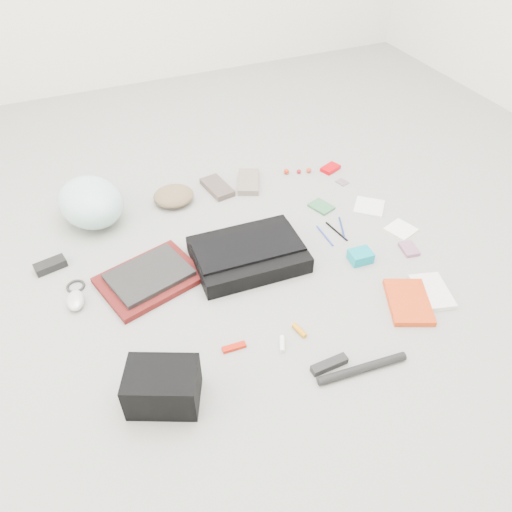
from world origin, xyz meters
name	(u,v)px	position (x,y,z in m)	size (l,w,h in m)	color
ground_plane	(256,265)	(0.00, 0.00, 0.00)	(4.00, 4.00, 0.00)	gray
messenger_bag	(248,255)	(-0.02, 0.03, 0.04)	(0.44, 0.31, 0.07)	black
bag_flap	(248,247)	(-0.02, 0.03, 0.08)	(0.43, 0.20, 0.01)	black
laptop_sleeve	(150,279)	(-0.42, 0.08, 0.01)	(0.37, 0.28, 0.03)	#591211
laptop	(149,275)	(-0.42, 0.08, 0.04)	(0.30, 0.22, 0.02)	black
bike_helmet	(91,202)	(-0.55, 0.57, 0.10)	(0.27, 0.34, 0.20)	silver
beanie	(174,196)	(-0.18, 0.56, 0.03)	(0.19, 0.18, 0.07)	brown
mitten_left	(217,187)	(0.04, 0.58, 0.01)	(0.10, 0.19, 0.03)	brown
mitten_right	(249,182)	(0.20, 0.56, 0.02)	(0.10, 0.20, 0.03)	gray
power_brick	(50,265)	(-0.78, 0.31, 0.02)	(0.12, 0.06, 0.03)	black
cable_coil	(76,286)	(-0.70, 0.16, 0.01)	(0.07, 0.07, 0.01)	black
mouse	(76,300)	(-0.71, 0.07, 0.02)	(0.06, 0.11, 0.04)	silver
camera_bag	(163,387)	(-0.51, -0.46, 0.07)	(0.22, 0.15, 0.14)	black
multitool	(234,347)	(-0.24, -0.36, 0.01)	(0.08, 0.02, 0.01)	#AE1404
toiletry_tube_white	(282,344)	(-0.08, -0.42, 0.01)	(0.02, 0.02, 0.06)	white
toiletry_tube_orange	(299,330)	(0.00, -0.39, 0.01)	(0.02, 0.02, 0.07)	orange
u_lock	(329,365)	(0.03, -0.56, 0.01)	(0.13, 0.03, 0.03)	black
bike_pump	(362,368)	(0.12, -0.62, 0.01)	(0.03, 0.03, 0.32)	black
book_red	(408,302)	(0.44, -0.43, 0.01)	(0.15, 0.23, 0.02)	red
book_white	(432,292)	(0.56, -0.42, 0.01)	(0.12, 0.19, 0.02)	silver
notepad	(321,207)	(0.44, 0.24, 0.01)	(0.08, 0.11, 0.01)	#2F6640
pen_blue	(325,236)	(0.35, 0.05, 0.00)	(0.01, 0.01, 0.15)	#2639A5
pen_black	(337,231)	(0.41, 0.06, 0.00)	(0.01, 0.01, 0.15)	black
pen_navy	(342,228)	(0.45, 0.07, 0.00)	(0.01, 0.01, 0.15)	navy
accordion_wallet	(361,256)	(0.41, -0.14, 0.02)	(0.09, 0.07, 0.05)	#0894A4
card_deck	(409,249)	(0.63, -0.17, 0.01)	(0.06, 0.09, 0.02)	#955E7D
napkin_top	(369,206)	(0.65, 0.16, 0.00)	(0.13, 0.13, 0.01)	silver
napkin_bottom	(401,229)	(0.68, -0.05, 0.00)	(0.11, 0.11, 0.01)	white
lollipop_a	(286,171)	(0.42, 0.57, 0.01)	(0.03, 0.03, 0.03)	red
lollipop_b	(299,171)	(0.48, 0.55, 0.01)	(0.02, 0.02, 0.02)	#A50B13
lollipop_c	(309,170)	(0.53, 0.54, 0.01)	(0.03, 0.03, 0.03)	#B7371A
altoids_tin	(330,168)	(0.64, 0.51, 0.01)	(0.10, 0.06, 0.02)	#CC020A
stamp_sheet	(342,182)	(0.64, 0.39, 0.00)	(0.05, 0.06, 0.00)	slate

